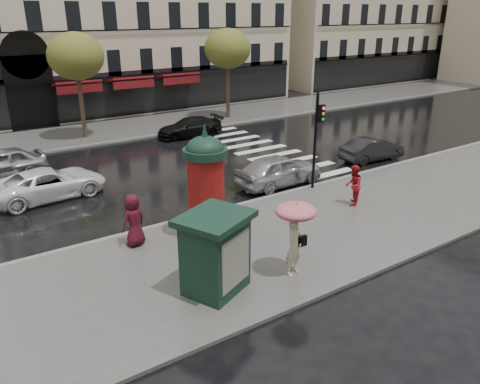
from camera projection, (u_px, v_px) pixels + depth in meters
ground at (283, 233)px, 17.54m from camera, size 160.00×160.00×0.00m
near_sidewalk at (291, 237)px, 17.13m from camera, size 90.00×7.00×0.12m
far_sidewalk at (110, 131)px, 32.25m from camera, size 90.00×6.00×0.12m
near_kerb at (238, 205)px, 19.84m from camera, size 90.00×0.25×0.14m
far_kerb at (126, 140)px, 29.92m from camera, size 90.00×0.25×0.14m
zebra_crossing at (261, 149)px, 28.08m from camera, size 3.60×11.75×0.01m
tree_far_left at (76, 57)px, 28.59m from camera, size 3.40×3.40×6.64m
tree_far_right at (228, 49)px, 34.28m from camera, size 3.40×3.40×6.64m
woman_umbrella at (295, 227)px, 14.05m from camera, size 1.26×1.26×2.42m
woman_red at (353, 185)px, 19.52m from camera, size 1.06×1.02×1.73m
man_burgundy at (134, 220)px, 16.09m from camera, size 1.06×0.87×1.87m
morris_column at (206, 183)px, 16.43m from camera, size 1.55×1.55×4.18m
traffic_light at (317, 132)px, 20.72m from camera, size 0.30×0.42×4.38m
newsstand at (215, 252)px, 13.35m from camera, size 2.49×2.33×2.39m
car_silver at (279, 170)px, 22.12m from camera, size 4.45×1.87×1.50m
car_darkgrey at (372, 149)px, 25.87m from camera, size 3.88×1.60×1.25m
car_white at (50, 183)px, 20.64m from camera, size 5.02×2.68×1.34m
car_black at (190, 127)px, 30.78m from camera, size 4.47×2.14×1.26m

